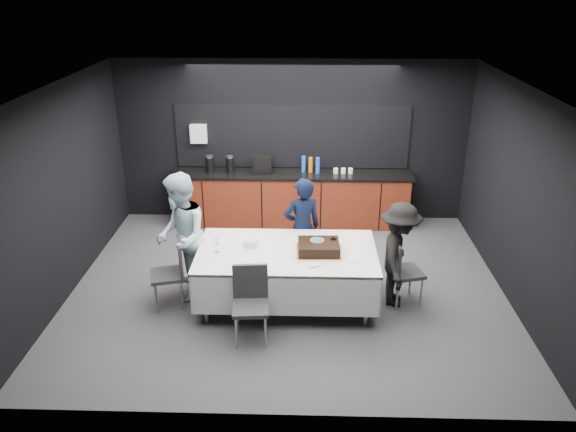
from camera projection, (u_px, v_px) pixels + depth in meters
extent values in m
plane|color=#434449|center=(288.00, 287.00, 7.93)|extent=(6.00, 6.00, 0.00)
cube|color=white|center=(288.00, 87.00, 6.81)|extent=(6.00, 5.00, 0.04)
cube|color=black|center=(292.00, 142.00, 9.66)|extent=(6.00, 0.04, 2.80)
cube|color=black|center=(279.00, 295.00, 5.08)|extent=(6.00, 0.04, 2.80)
cube|color=black|center=(63.00, 192.00, 7.46)|extent=(0.04, 5.00, 2.80)
cube|color=black|center=(518.00, 197.00, 7.29)|extent=(0.04, 5.00, 2.80)
cube|color=#571B0D|center=(292.00, 199.00, 9.77)|extent=(4.00, 0.60, 0.90)
cube|color=black|center=(292.00, 174.00, 9.58)|extent=(4.10, 0.64, 0.04)
cube|color=black|center=(292.00, 137.00, 9.61)|extent=(4.00, 0.03, 1.10)
cube|color=white|center=(199.00, 134.00, 9.58)|extent=(0.28, 0.12, 0.32)
cylinder|color=black|center=(210.00, 165.00, 9.56)|extent=(0.14, 0.14, 0.26)
cylinder|color=black|center=(230.00, 165.00, 9.55)|extent=(0.14, 0.14, 0.26)
cube|color=black|center=(262.00, 164.00, 9.53)|extent=(0.32, 0.24, 0.30)
cylinder|color=blue|center=(304.00, 164.00, 9.56)|extent=(0.07, 0.07, 0.28)
cylinder|color=orange|center=(311.00, 165.00, 9.56)|extent=(0.07, 0.07, 0.26)
cylinder|color=blue|center=(318.00, 166.00, 9.49)|extent=(0.07, 0.07, 0.28)
cylinder|color=white|center=(336.00, 171.00, 9.53)|extent=(0.08, 0.08, 0.09)
cylinder|color=white|center=(343.00, 171.00, 9.53)|extent=(0.08, 0.08, 0.09)
cylinder|color=white|center=(350.00, 171.00, 9.53)|extent=(0.08, 0.08, 0.09)
cylinder|color=#99999E|center=(209.00, 157.00, 9.50)|extent=(0.12, 0.12, 0.03)
cylinder|color=#99999E|center=(230.00, 157.00, 9.49)|extent=(0.12, 0.12, 0.03)
cylinder|color=#99999E|center=(205.00, 297.00, 6.99)|extent=(0.06, 0.06, 0.75)
cylinder|color=#99999E|center=(217.00, 259.00, 7.90)|extent=(0.06, 0.06, 0.75)
cylinder|color=#99999E|center=(366.00, 299.00, 6.93)|extent=(0.06, 0.06, 0.75)
cylinder|color=#99999E|center=(359.00, 261.00, 7.85)|extent=(0.06, 0.06, 0.75)
cube|color=silver|center=(287.00, 252.00, 7.26)|extent=(2.32, 1.32, 0.04)
cube|color=silver|center=(285.00, 296.00, 6.77)|extent=(2.32, 0.02, 0.55)
cube|color=silver|center=(288.00, 248.00, 7.96)|extent=(2.32, 0.02, 0.55)
cube|color=silver|center=(200.00, 269.00, 7.40)|extent=(0.02, 1.32, 0.55)
cube|color=silver|center=(375.00, 271.00, 7.34)|extent=(0.02, 1.32, 0.55)
cube|color=gold|center=(319.00, 252.00, 7.21)|extent=(0.58, 0.48, 0.01)
cube|color=black|center=(319.00, 247.00, 7.19)|extent=(0.54, 0.44, 0.12)
cube|color=black|center=(319.00, 243.00, 7.16)|extent=(0.54, 0.44, 0.01)
cylinder|color=orange|center=(317.00, 240.00, 7.21)|extent=(0.18, 0.18, 0.00)
cylinder|color=blue|center=(317.00, 240.00, 7.21)|extent=(0.15, 0.15, 0.01)
sphere|color=black|center=(333.00, 237.00, 7.26)|extent=(0.04, 0.04, 0.04)
sphere|color=black|center=(334.00, 239.00, 7.22)|extent=(0.04, 0.04, 0.04)
sphere|color=black|center=(331.00, 238.00, 7.22)|extent=(0.04, 0.04, 0.04)
cylinder|color=white|center=(251.00, 242.00, 7.36)|extent=(0.20, 0.20, 0.10)
cylinder|color=white|center=(251.00, 260.00, 7.02)|extent=(0.22, 0.22, 0.01)
cylinder|color=white|center=(337.00, 243.00, 7.44)|extent=(0.20, 0.20, 0.01)
cylinder|color=white|center=(355.00, 260.00, 7.01)|extent=(0.20, 0.20, 0.01)
cylinder|color=white|center=(294.00, 241.00, 7.51)|extent=(0.19, 0.19, 0.01)
cube|color=white|center=(314.00, 265.00, 6.87)|extent=(0.17, 0.13, 0.02)
cylinder|color=white|center=(217.00, 252.00, 7.21)|extent=(0.06, 0.06, 0.00)
cylinder|color=white|center=(217.00, 248.00, 7.19)|extent=(0.01, 0.01, 0.12)
cylinder|color=white|center=(216.00, 240.00, 7.14)|extent=(0.05, 0.05, 0.10)
cube|color=#2C2D31|center=(167.00, 275.00, 7.33)|extent=(0.52, 0.52, 0.05)
cube|color=#2C2D31|center=(180.00, 257.00, 7.27)|extent=(0.15, 0.42, 0.45)
cylinder|color=#99999E|center=(155.00, 285.00, 7.54)|extent=(0.03, 0.03, 0.44)
cylinder|color=#99999E|center=(156.00, 299.00, 7.24)|extent=(0.03, 0.03, 0.44)
cylinder|color=#99999E|center=(181.00, 282.00, 7.61)|extent=(0.03, 0.03, 0.44)
cylinder|color=#99999E|center=(182.00, 295.00, 7.31)|extent=(0.03, 0.03, 0.44)
cube|color=#2C2D31|center=(405.00, 272.00, 7.40)|extent=(0.52, 0.52, 0.05)
cube|color=#2C2D31|center=(393.00, 257.00, 7.26)|extent=(0.15, 0.42, 0.45)
cylinder|color=#99999E|center=(421.00, 292.00, 7.38)|extent=(0.03, 0.03, 0.44)
cylinder|color=#99999E|center=(410.00, 280.00, 7.68)|extent=(0.03, 0.03, 0.44)
cylinder|color=#99999E|center=(397.00, 295.00, 7.31)|extent=(0.03, 0.03, 0.44)
cylinder|color=#99999E|center=(387.00, 283.00, 7.61)|extent=(0.03, 0.03, 0.44)
cube|color=#2C2D31|center=(251.00, 308.00, 6.62)|extent=(0.45, 0.45, 0.05)
cube|color=#2C2D31|center=(250.00, 281.00, 6.69)|extent=(0.42, 0.07, 0.45)
cylinder|color=#99999E|center=(236.00, 333.00, 6.55)|extent=(0.03, 0.03, 0.44)
cylinder|color=#99999E|center=(265.00, 332.00, 6.56)|extent=(0.03, 0.03, 0.44)
cylinder|color=#99999E|center=(237.00, 316.00, 6.86)|extent=(0.03, 0.03, 0.44)
cylinder|color=#99999E|center=(265.00, 316.00, 6.87)|extent=(0.03, 0.03, 0.44)
imported|color=black|center=(302.00, 228.00, 7.96)|extent=(0.64, 0.52, 1.50)
imported|color=silver|center=(181.00, 237.00, 7.42)|extent=(0.82, 0.96, 1.74)
imported|color=black|center=(399.00, 255.00, 7.28)|extent=(0.69, 1.00, 1.43)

